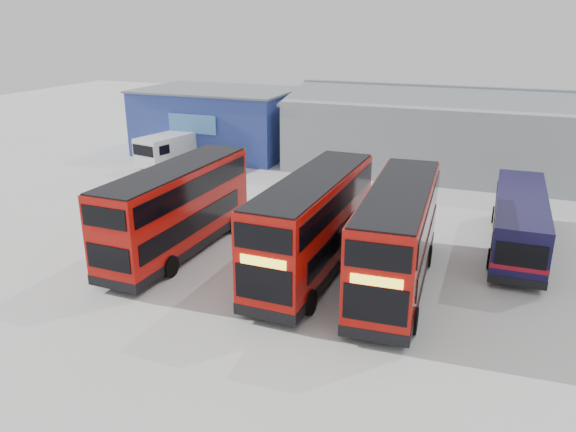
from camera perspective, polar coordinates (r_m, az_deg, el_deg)
The scene contains 8 objects.
ground_plane at distance 25.83m, azimuth 1.96°, elevation -4.42°, with size 120.00×120.00×0.00m, color #AFAFA9.
office_block at distance 46.47m, azimuth -7.08°, elevation 9.59°, with size 12.30×8.32×5.12m.
maintenance_shed at distance 43.04m, azimuth 21.43°, elevation 7.64°, with size 30.50×12.00×5.89m.
double_decker_left at distance 26.38m, azimuth -11.18°, elevation 0.52°, with size 2.66×9.83×4.13m.
double_decker_centre at distance 23.76m, azimuth 2.54°, elevation -1.08°, with size 2.73×10.16×4.27m.
double_decker_right at distance 22.91m, azimuth 11.00°, elevation -2.31°, with size 2.97×10.10×4.22m.
single_decker_blue at distance 28.63m, azimuth 22.40°, elevation -0.67°, with size 2.47×9.85×2.66m.
panel_van at distance 42.74m, azimuth -11.84°, elevation 6.75°, with size 3.20×5.75×2.38m.
Camera 1 is at (7.73, -22.31, 10.48)m, focal length 35.00 mm.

